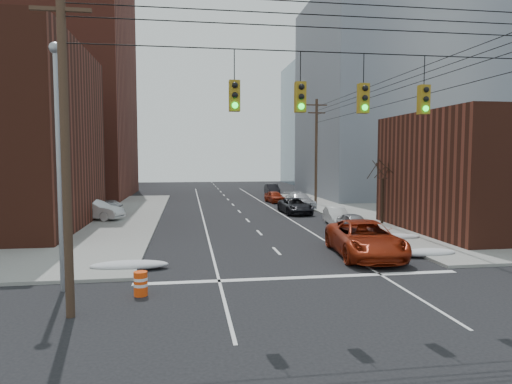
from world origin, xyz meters
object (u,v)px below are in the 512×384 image
object	(u,v)px
parked_car_f	(272,189)
lot_car_b	(93,204)
parked_car_c	(295,206)
parked_car_d	(300,200)
red_pickup	(365,239)
construction_barrel	(141,283)
parked_car_a	(354,223)
lot_car_a	(94,210)
parked_car_e	(275,197)
parked_car_b	(336,216)

from	to	relation	value
parked_car_f	lot_car_b	distance (m)	26.00
parked_car_c	parked_car_d	distance (m)	4.51
red_pickup	parked_car_f	world-z (taller)	red_pickup
parked_car_d	construction_barrel	world-z (taller)	parked_car_d
red_pickup	parked_car_a	xyz separation A→B (m)	(2.16, 7.26, -0.28)
parked_car_c	parked_car_d	size ratio (longest dim) A/B	0.97
lot_car_a	construction_barrel	size ratio (longest dim) A/B	5.17
parked_car_d	lot_car_a	distance (m)	19.52
parked_car_d	parked_car_e	xyz separation A→B (m)	(-1.46, 5.61, -0.11)
parked_car_a	lot_car_b	world-z (taller)	lot_car_b
parked_car_b	parked_car_f	size ratio (longest dim) A/B	0.89
red_pickup	lot_car_a	xyz separation A→B (m)	(-16.30, 15.13, 0.01)
parked_car_c	parked_car_e	bearing A→B (deg)	87.85
parked_car_f	construction_barrel	size ratio (longest dim) A/B	4.88
parked_car_e	lot_car_a	bearing A→B (deg)	-151.28
parked_car_a	parked_car_f	xyz separation A→B (m)	(0.00, 30.37, 0.09)
lot_car_b	construction_barrel	size ratio (longest dim) A/B	5.70
lot_car_b	lot_car_a	bearing A→B (deg)	-164.72
lot_car_a	parked_car_a	bearing A→B (deg)	-91.51
lot_car_a	parked_car_e	bearing A→B (deg)	-32.23
parked_car_f	parked_car_d	bearing A→B (deg)	-89.89
parked_car_e	parked_car_f	world-z (taller)	parked_car_f
parked_car_d	construction_barrel	distance (m)	29.84
parked_car_b	construction_barrel	distance (m)	20.37
parked_car_b	lot_car_a	bearing A→B (deg)	173.24
red_pickup	parked_car_a	size ratio (longest dim) A/B	1.77
lot_car_a	lot_car_b	size ratio (longest dim) A/B	0.91
red_pickup	lot_car_b	distance (m)	26.92
parked_car_e	lot_car_a	distance (m)	20.89
parked_car_e	parked_car_f	size ratio (longest dim) A/B	0.87
parked_car_f	lot_car_a	bearing A→B (deg)	-128.77
red_pickup	lot_car_a	size ratio (longest dim) A/B	1.40
parked_car_c	lot_car_b	world-z (taller)	lot_car_b
red_pickup	construction_barrel	size ratio (longest dim) A/B	7.25
lot_car_a	parked_car_b	bearing A→B (deg)	-81.90
parked_car_d	construction_barrel	xyz separation A→B (m)	(-12.76, -26.97, -0.29)
parked_car_c	lot_car_b	xyz separation A→B (m)	(-17.98, 2.93, 0.16)
parked_car_a	parked_car_b	world-z (taller)	parked_car_b
parked_car_a	parked_car_c	size ratio (longest dim) A/B	0.73
parked_car_d	red_pickup	bearing A→B (deg)	-99.80
parked_car_c	parked_car_e	world-z (taller)	parked_car_c
parked_car_a	parked_car_b	xyz separation A→B (m)	(-0.10, 3.47, 0.02)
parked_car_e	construction_barrel	xyz separation A→B (m)	(-11.30, -32.58, -0.18)
parked_car_d	parked_car_b	bearing A→B (deg)	-94.30
parked_car_f	lot_car_a	world-z (taller)	lot_car_a
parked_car_a	lot_car_b	distance (m)	23.66
parked_car_e	lot_car_b	xyz separation A→B (m)	(-17.98, -6.94, 0.22)
lot_car_b	parked_car_b	bearing A→B (deg)	-113.17
parked_car_b	parked_car_f	world-z (taller)	parked_car_f
parked_car_d	parked_car_f	size ratio (longest dim) A/B	1.18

